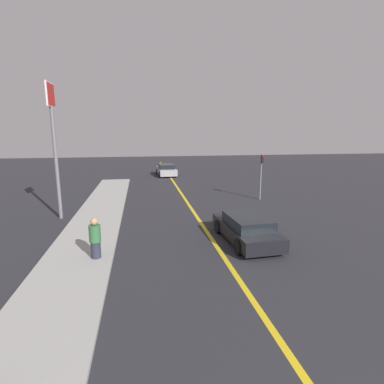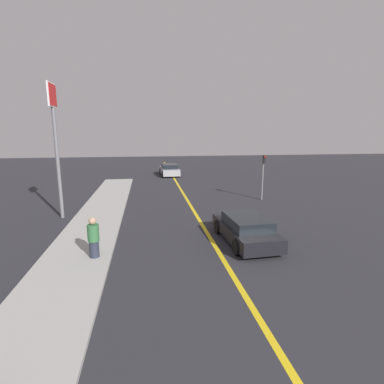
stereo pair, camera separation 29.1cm
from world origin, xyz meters
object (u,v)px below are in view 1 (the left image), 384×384
traffic_light (261,172)px  roadside_sign (53,126)px  pedestrian_mid_group (95,238)px  car_near_right_lane (246,229)px  car_ahead_center (166,170)px

traffic_light → roadside_sign: roadside_sign is taller
pedestrian_mid_group → traffic_light: traffic_light is taller
car_near_right_lane → pedestrian_mid_group: pedestrian_mid_group is taller
roadside_sign → pedestrian_mid_group: bearing=-66.0°
traffic_light → roadside_sign: size_ratio=0.44×
car_ahead_center → roadside_sign: size_ratio=0.62×
traffic_light → roadside_sign: (-13.19, -2.63, 3.15)m
car_ahead_center → traffic_light: 14.81m
car_near_right_lane → roadside_sign: 11.63m
pedestrian_mid_group → traffic_light: 13.76m
car_near_right_lane → car_ahead_center: 21.63m
car_ahead_center → pedestrian_mid_group: size_ratio=2.89×
car_near_right_lane → car_ahead_center: size_ratio=0.97×
pedestrian_mid_group → roadside_sign: bearing=114.0°
pedestrian_mid_group → traffic_light: (10.36, 8.98, 1.15)m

